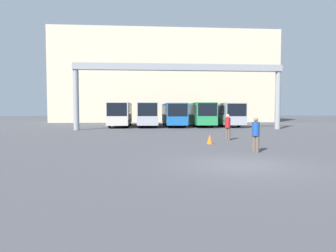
% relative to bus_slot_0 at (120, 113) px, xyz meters
% --- Properties ---
extents(ground_plane, '(200.00, 200.00, 0.00)m').
position_rel_bus_slot_0_xyz_m(ground_plane, '(6.96, -28.12, -1.77)').
color(ground_plane, '#47474C').
extents(building_backdrop, '(40.02, 12.00, 16.23)m').
position_rel_bus_slot_0_xyz_m(building_backdrop, '(6.96, 17.91, 6.34)').
color(building_backdrop, beige).
rests_on(building_backdrop, ground).
extents(overhead_gantry, '(22.76, 0.80, 7.12)m').
position_rel_bus_slot_0_xyz_m(overhead_gantry, '(6.96, -6.80, 4.06)').
color(overhead_gantry, gray).
rests_on(overhead_gantry, ground).
extents(bus_slot_0, '(2.53, 10.20, 3.07)m').
position_rel_bus_slot_0_xyz_m(bus_slot_0, '(0.00, 0.00, 0.00)').
color(bus_slot_0, beige).
rests_on(bus_slot_0, ground).
extents(bus_slot_1, '(2.47, 11.21, 3.06)m').
position_rel_bus_slot_0_xyz_m(bus_slot_1, '(3.48, 0.50, -0.01)').
color(bus_slot_1, '#999EA5').
rests_on(bus_slot_1, ground).
extents(bus_slot_2, '(2.52, 10.25, 2.97)m').
position_rel_bus_slot_0_xyz_m(bus_slot_2, '(6.96, 0.02, -0.05)').
color(bus_slot_2, '#1959A5').
rests_on(bus_slot_2, ground).
extents(bus_slot_3, '(2.49, 11.14, 3.05)m').
position_rel_bus_slot_0_xyz_m(bus_slot_3, '(10.44, 0.47, -0.01)').
color(bus_slot_3, '#268C4C').
rests_on(bus_slot_3, ground).
extents(bus_slot_4, '(2.53, 12.40, 3.00)m').
position_rel_bus_slot_0_xyz_m(bus_slot_4, '(13.92, 1.10, -0.04)').
color(bus_slot_4, '#999EA5').
rests_on(bus_slot_4, ground).
extents(pedestrian_near_left, '(0.38, 0.38, 1.84)m').
position_rel_bus_slot_0_xyz_m(pedestrian_near_left, '(9.02, -18.63, -0.79)').
color(pedestrian_near_left, brown).
rests_on(pedestrian_near_left, ground).
extents(pedestrian_near_center, '(0.37, 0.37, 1.77)m').
position_rel_bus_slot_0_xyz_m(pedestrian_near_center, '(8.74, -24.76, -0.83)').
color(pedestrian_near_center, brown).
rests_on(pedestrian_near_center, ground).
extents(traffic_cone, '(0.39, 0.39, 0.59)m').
position_rel_bus_slot_0_xyz_m(traffic_cone, '(7.27, -20.78, -1.47)').
color(traffic_cone, orange).
rests_on(traffic_cone, ground).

